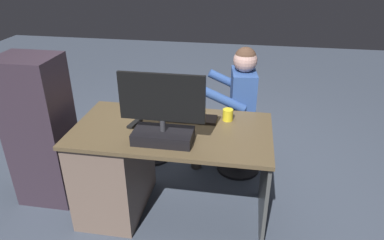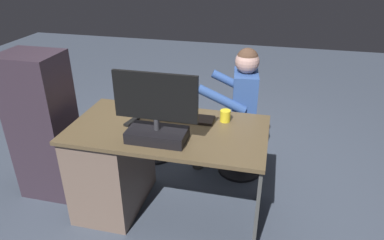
% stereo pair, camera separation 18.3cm
% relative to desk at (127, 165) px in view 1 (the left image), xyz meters
% --- Properties ---
extents(ground_plane, '(10.00, 10.00, 0.00)m').
position_rel_desk_xyz_m(ground_plane, '(-0.37, -0.37, -0.41)').
color(ground_plane, '#404959').
extents(desk, '(1.41, 0.75, 0.75)m').
position_rel_desk_xyz_m(desk, '(0.00, 0.00, 0.00)').
color(desk, brown).
rests_on(desk, ground_plane).
extents(monitor, '(0.55, 0.21, 0.47)m').
position_rel_desk_xyz_m(monitor, '(-0.35, 0.18, 0.50)').
color(monitor, black).
rests_on(monitor, desk).
extents(keyboard, '(0.42, 0.14, 0.02)m').
position_rel_desk_xyz_m(keyboard, '(-0.46, -0.16, 0.36)').
color(keyboard, black).
rests_on(keyboard, desk).
extents(computer_mouse, '(0.06, 0.10, 0.04)m').
position_rel_desk_xyz_m(computer_mouse, '(-0.14, -0.17, 0.37)').
color(computer_mouse, black).
rests_on(computer_mouse, desk).
extents(cup, '(0.08, 0.08, 0.09)m').
position_rel_desk_xyz_m(cup, '(-0.75, -0.20, 0.39)').
color(cup, yellow).
rests_on(cup, desk).
extents(tv_remote, '(0.08, 0.16, 0.02)m').
position_rel_desk_xyz_m(tv_remote, '(-0.09, -0.02, 0.36)').
color(tv_remote, black).
rests_on(tv_remote, desk).
extents(office_chair_teddy, '(0.46, 0.46, 0.44)m').
position_rel_desk_xyz_m(office_chair_teddy, '(0.04, -0.79, -0.16)').
color(office_chair_teddy, black).
rests_on(office_chair_teddy, ground_plane).
extents(teddy_bear, '(0.26, 0.26, 0.36)m').
position_rel_desk_xyz_m(teddy_bear, '(0.04, -0.81, 0.20)').
color(teddy_bear, '#A36B48').
rests_on(teddy_bear, office_chair_teddy).
extents(visitor_chair, '(0.41, 0.41, 0.44)m').
position_rel_desk_xyz_m(visitor_chair, '(-0.84, -0.69, -0.14)').
color(visitor_chair, black).
rests_on(visitor_chair, ground_plane).
extents(person, '(0.56, 0.52, 1.18)m').
position_rel_desk_xyz_m(person, '(-0.76, -0.70, 0.29)').
color(person, '#304F91').
rests_on(person, ground_plane).
extents(equipment_rack, '(0.44, 0.36, 1.22)m').
position_rel_desk_xyz_m(equipment_rack, '(0.70, -0.04, 0.20)').
color(equipment_rack, '#342934').
rests_on(equipment_rack, ground_plane).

